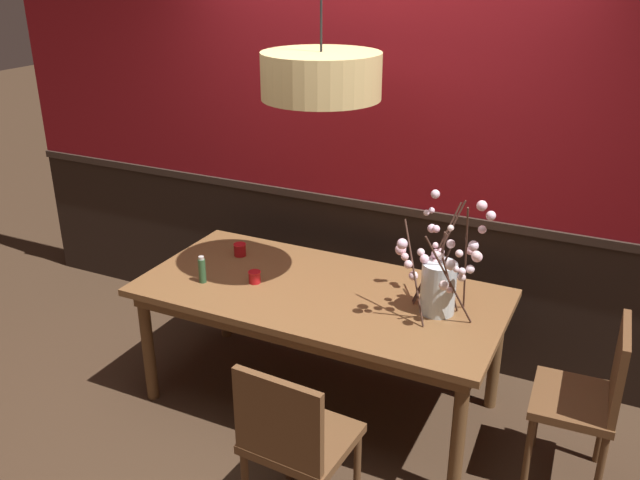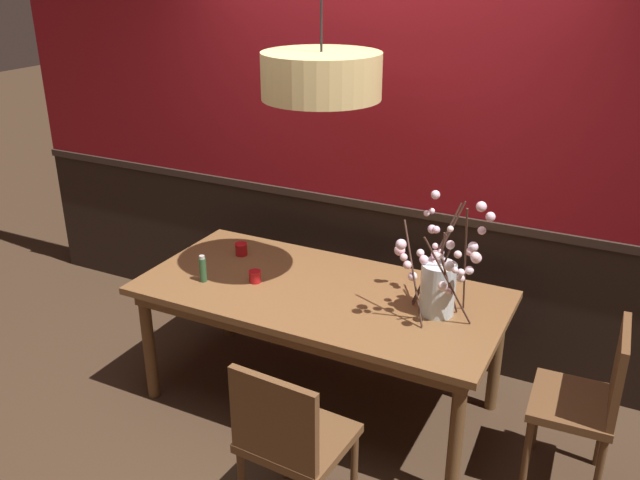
# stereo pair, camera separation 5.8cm
# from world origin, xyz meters

# --- Properties ---
(ground_plane) EXTENTS (24.00, 24.00, 0.00)m
(ground_plane) POSITION_xyz_m (0.00, 0.00, 0.00)
(ground_plane) COLOR #422D1E
(back_wall) EXTENTS (5.62, 0.14, 2.65)m
(back_wall) POSITION_xyz_m (0.00, 0.83, 1.32)
(back_wall) COLOR black
(back_wall) RESTS_ON ground
(dining_table) EXTENTS (2.04, 0.99, 0.75)m
(dining_table) POSITION_xyz_m (0.00, 0.00, 0.67)
(dining_table) COLOR brown
(dining_table) RESTS_ON ground
(chair_far_side_left) EXTENTS (0.44, 0.43, 0.89)m
(chair_far_side_left) POSITION_xyz_m (-0.32, 0.91, 0.51)
(chair_far_side_left) COLOR brown
(chair_far_side_left) RESTS_ON ground
(chair_near_side_right) EXTENTS (0.47, 0.45, 0.89)m
(chair_near_side_right) POSITION_xyz_m (0.32, -0.92, 0.51)
(chair_near_side_right) COLOR brown
(chair_near_side_right) RESTS_ON ground
(chair_far_side_right) EXTENTS (0.46, 0.42, 0.95)m
(chair_far_side_right) POSITION_xyz_m (0.33, 0.92, 0.53)
(chair_far_side_right) COLOR brown
(chair_far_side_right) RESTS_ON ground
(chair_head_east_end) EXTENTS (0.41, 0.45, 0.91)m
(chair_head_east_end) POSITION_xyz_m (1.46, -0.02, 0.52)
(chair_head_east_end) COLOR brown
(chair_head_east_end) RESTS_ON ground
(vase_with_blossoms) EXTENTS (0.44, 0.45, 0.65)m
(vase_with_blossoms) POSITION_xyz_m (0.67, 0.04, 0.94)
(vase_with_blossoms) COLOR silver
(vase_with_blossoms) RESTS_ON dining_table
(candle_holder_nearer_center) EXTENTS (0.07, 0.07, 0.07)m
(candle_holder_nearer_center) POSITION_xyz_m (-0.37, -0.08, 0.79)
(candle_holder_nearer_center) COLOR red
(candle_holder_nearer_center) RESTS_ON dining_table
(candle_holder_nearer_edge) EXTENTS (0.08, 0.08, 0.08)m
(candle_holder_nearer_edge) POSITION_xyz_m (-0.65, 0.20, 0.79)
(candle_holder_nearer_edge) COLOR red
(candle_holder_nearer_edge) RESTS_ON dining_table
(condiment_bottle) EXTENTS (0.04, 0.04, 0.16)m
(condiment_bottle) POSITION_xyz_m (-0.65, -0.21, 0.83)
(condiment_bottle) COLOR #2D5633
(condiment_bottle) RESTS_ON dining_table
(pendant_lamp) EXTENTS (0.61, 0.61, 0.84)m
(pendant_lamp) POSITION_xyz_m (-0.02, 0.06, 1.92)
(pendant_lamp) COLOR tan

